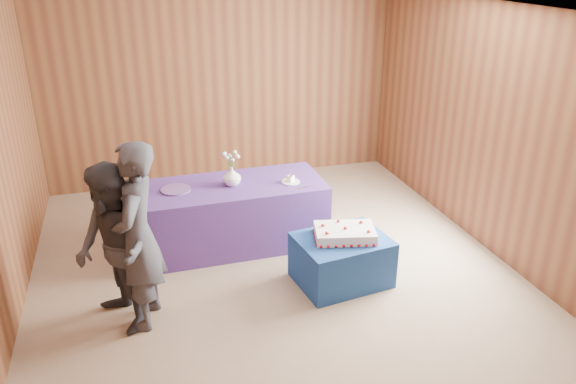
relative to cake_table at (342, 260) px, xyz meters
name	(u,v)px	position (x,y,z in m)	size (l,w,h in m)	color
ground	(278,280)	(-0.62, 0.20, -0.25)	(6.00, 6.00, 0.00)	gray
room_shell	(277,113)	(-0.62, 0.20, 1.55)	(5.04, 6.04, 2.72)	brown
cake_table	(342,260)	(0.00, 0.00, 0.00)	(0.90, 0.70, 0.50)	#1B4695
serving_table	(236,214)	(-0.87, 1.11, 0.12)	(2.00, 0.90, 0.75)	#4D338D
sheet_cake	(345,233)	(0.02, 0.01, 0.30)	(0.70, 0.55, 0.14)	white
vase	(232,176)	(-0.90, 1.10, 0.61)	(0.20, 0.20, 0.21)	white
flower_spray	(231,156)	(-0.90, 1.10, 0.84)	(0.20, 0.20, 0.16)	#386F2C
platter	(176,190)	(-1.53, 1.12, 0.51)	(0.33, 0.33, 0.02)	#66478E
plate	(291,182)	(-0.25, 0.99, 0.51)	(0.21, 0.21, 0.01)	white
cake_slice	(291,178)	(-0.25, 0.99, 0.55)	(0.10, 0.10, 0.09)	white
knife	(304,188)	(-0.16, 0.79, 0.50)	(0.26, 0.02, 0.00)	silver
guest_left	(138,237)	(-1.98, -0.12, 0.62)	(0.64, 0.42, 1.74)	#32323B
guest_right	(114,250)	(-2.19, -0.12, 0.53)	(0.76, 0.59, 1.56)	#2F3038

